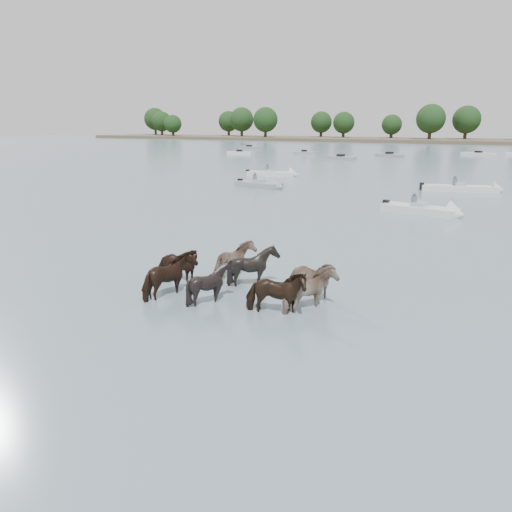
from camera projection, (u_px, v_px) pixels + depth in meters
The scene contains 9 objects.
ground at pixel (276, 304), 15.84m from camera, with size 400.00×400.00×0.00m, color slate.
shoreline at pixel (292, 138), 175.24m from camera, with size 160.00×30.00×1.00m, color #4C4233.
pony_herd at pixel (240, 278), 16.58m from camera, with size 7.03×4.82×1.66m.
motorboat_a at pixel (265, 185), 44.29m from camera, with size 5.02×2.24×1.92m.
motorboat_b at pixel (431, 211), 31.26m from camera, with size 5.39×2.56×1.92m.
motorboat_c at pixel (470, 189), 41.98m from camera, with size 6.74×3.28×1.92m.
motorboat_f at pixel (278, 174), 54.35m from camera, with size 5.82×3.14×1.92m.
distant_flotilla at pixel (483, 157), 80.63m from camera, with size 106.08×27.33×0.93m.
treeline at pixel (292, 121), 175.59m from camera, with size 149.51×22.89×12.03m.
Camera 1 is at (6.71, -13.33, 5.55)m, focal length 34.96 mm.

